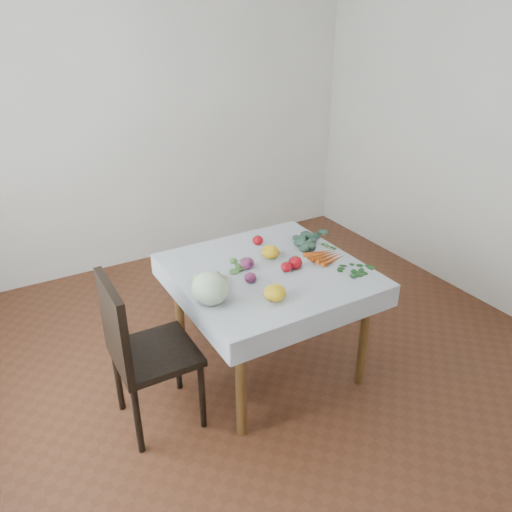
% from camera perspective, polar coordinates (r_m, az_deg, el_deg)
% --- Properties ---
extents(ground, '(4.00, 4.00, 0.00)m').
position_cam_1_polar(ground, '(3.51, 1.27, -12.40)').
color(ground, '#5B301C').
extents(back_wall, '(4.00, 0.04, 2.70)m').
position_cam_1_polar(back_wall, '(4.63, -12.05, 15.38)').
color(back_wall, white).
rests_on(back_wall, ground).
extents(table, '(1.00, 1.00, 0.75)m').
position_cam_1_polar(table, '(3.14, 1.39, -3.11)').
color(table, brown).
rests_on(table, ground).
extents(tablecloth, '(1.12, 1.12, 0.01)m').
position_cam_1_polar(tablecloth, '(3.09, 1.41, -1.52)').
color(tablecloth, silver).
rests_on(tablecloth, table).
extents(chair, '(0.44, 0.44, 0.97)m').
position_cam_1_polar(chair, '(2.83, -13.33, -9.97)').
color(chair, black).
rests_on(chair, ground).
extents(cabbage, '(0.26, 0.26, 0.18)m').
position_cam_1_polar(cabbage, '(2.71, -5.26, -3.71)').
color(cabbage, '#DEF2CB').
rests_on(cabbage, tablecloth).
extents(tomato_a, '(0.09, 0.09, 0.06)m').
position_cam_1_polar(tomato_a, '(3.39, 0.21, 1.82)').
color(tomato_a, '#AF0B17').
rests_on(tomato_a, tablecloth).
extents(tomato_b, '(0.09, 0.09, 0.06)m').
position_cam_1_polar(tomato_b, '(3.09, -1.13, -0.86)').
color(tomato_b, '#AF0B17').
rests_on(tomato_b, tablecloth).
extents(tomato_c, '(0.08, 0.08, 0.06)m').
position_cam_1_polar(tomato_c, '(3.05, 3.50, -1.26)').
color(tomato_c, '#AF0B17').
rests_on(tomato_c, tablecloth).
extents(tomato_d, '(0.10, 0.10, 0.08)m').
position_cam_1_polar(tomato_d, '(3.09, 4.51, -0.73)').
color(tomato_d, '#AF0B17').
rests_on(tomato_d, tablecloth).
extents(heirloom_back, '(0.13, 0.13, 0.08)m').
position_cam_1_polar(heirloom_back, '(3.21, 1.65, 0.50)').
color(heirloom_back, yellow).
rests_on(heirloom_back, tablecloth).
extents(heirloom_front, '(0.14, 0.14, 0.09)m').
position_cam_1_polar(heirloom_front, '(2.76, 2.17, -4.20)').
color(heirloom_front, yellow).
rests_on(heirloom_front, tablecloth).
extents(onion_a, '(0.09, 0.09, 0.06)m').
position_cam_1_polar(onion_a, '(2.93, -0.65, -2.48)').
color(onion_a, '#581940').
rests_on(onion_a, tablecloth).
extents(onion_b, '(0.09, 0.09, 0.07)m').
position_cam_1_polar(onion_b, '(3.08, -1.01, -0.82)').
color(onion_b, '#581940').
rests_on(onion_b, tablecloth).
extents(tomatillo_cluster, '(0.18, 0.11, 0.05)m').
position_cam_1_polar(tomatillo_cluster, '(2.93, -5.45, -2.74)').
color(tomatillo_cluster, '#C1D97D').
rests_on(tomatillo_cluster, tablecloth).
extents(carrot_bunch, '(0.21, 0.20, 0.03)m').
position_cam_1_polar(carrot_bunch, '(3.24, 8.03, -0.01)').
color(carrot_bunch, '#DA5E18').
rests_on(carrot_bunch, tablecloth).
extents(kale_bunch, '(0.28, 0.27, 0.04)m').
position_cam_1_polar(kale_bunch, '(3.45, 6.54, 1.89)').
color(kale_bunch, '#375A4A').
rests_on(kale_bunch, tablecloth).
extents(basil_bunch, '(0.22, 0.16, 0.01)m').
position_cam_1_polar(basil_bunch, '(3.14, 11.19, -1.46)').
color(basil_bunch, '#1D581B').
rests_on(basil_bunch, tablecloth).
extents(dill_bunch, '(0.21, 0.17, 0.02)m').
position_cam_1_polar(dill_bunch, '(3.12, -2.19, -1.01)').
color(dill_bunch, '#58873E').
rests_on(dill_bunch, tablecloth).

